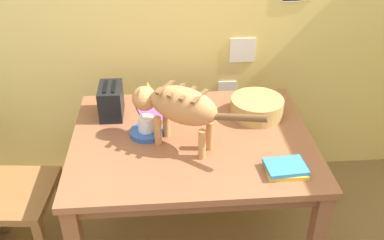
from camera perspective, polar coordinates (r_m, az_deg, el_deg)
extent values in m
cube|color=white|center=(2.82, 4.64, 4.02)|extent=(0.12, 0.01, 0.12)
cube|color=white|center=(2.72, 6.66, 9.10)|extent=(0.16, 0.01, 0.16)
cube|color=brown|center=(2.19, 0.00, -2.61)|extent=(1.21, 0.95, 0.03)
cube|color=brown|center=(2.22, 0.00, -3.72)|extent=(1.13, 0.87, 0.07)
cube|color=brown|center=(2.77, -12.19, -4.32)|extent=(0.07, 0.07, 0.70)
cube|color=brown|center=(2.83, 10.59, -3.32)|extent=(0.07, 0.07, 0.70)
ellipsoid|color=tan|center=(1.99, -1.17, 1.91)|extent=(0.37, 0.31, 0.18)
cube|color=brown|center=(1.92, 1.05, 3.13)|extent=(0.09, 0.13, 0.01)
cube|color=brown|center=(1.95, -0.53, 3.53)|extent=(0.09, 0.13, 0.01)
cube|color=brown|center=(1.97, -2.07, 3.92)|extent=(0.09, 0.13, 0.01)
cube|color=brown|center=(2.00, -3.56, 4.30)|extent=(0.09, 0.13, 0.01)
cylinder|color=tan|center=(2.10, -4.53, -1.41)|extent=(0.04, 0.04, 0.15)
cylinder|color=tan|center=(2.15, -3.40, -0.38)|extent=(0.04, 0.04, 0.15)
cylinder|color=tan|center=(2.00, 1.34, -3.21)|extent=(0.04, 0.04, 0.15)
cylinder|color=tan|center=(2.06, 2.35, -2.08)|extent=(0.04, 0.04, 0.15)
sphere|color=tan|center=(2.10, -6.28, 2.83)|extent=(0.12, 0.12, 0.12)
cone|color=tan|center=(2.05, -6.88, 3.69)|extent=(0.04, 0.04, 0.05)
cone|color=tan|center=(2.10, -5.86, 4.45)|extent=(0.04, 0.04, 0.05)
cylinder|color=brown|center=(1.88, 6.43, 0.32)|extent=(0.23, 0.16, 0.09)
cylinder|color=#2E5AAD|center=(2.20, -5.98, -1.62)|extent=(0.17, 0.17, 0.03)
cylinder|color=white|center=(2.18, -6.06, -0.51)|extent=(0.08, 0.08, 0.08)
torus|color=white|center=(2.17, -4.67, -0.37)|extent=(0.05, 0.01, 0.05)
cube|color=#994D96|center=(2.40, -3.80, 1.20)|extent=(0.30, 0.26, 0.01)
cube|color=gold|center=(1.99, 12.26, -6.47)|extent=(0.18, 0.14, 0.02)
cube|color=#3380CB|center=(1.98, 12.21, -6.01)|extent=(0.19, 0.15, 0.02)
cylinder|color=tan|center=(2.36, 8.53, 1.67)|extent=(0.28, 0.28, 0.10)
cylinder|color=brown|center=(2.35, 8.54, 1.78)|extent=(0.23, 0.23, 0.09)
cube|color=black|center=(2.36, -10.60, 2.48)|extent=(0.12, 0.20, 0.17)
cube|color=black|center=(2.32, -11.35, 4.34)|extent=(0.02, 0.14, 0.01)
cube|color=black|center=(2.32, -10.27, 4.40)|extent=(0.02, 0.14, 0.01)
cube|color=brown|center=(2.45, -22.75, -8.95)|extent=(0.46, 0.46, 0.04)
cube|color=brown|center=(2.67, -16.53, -10.40)|extent=(0.04, 0.04, 0.43)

